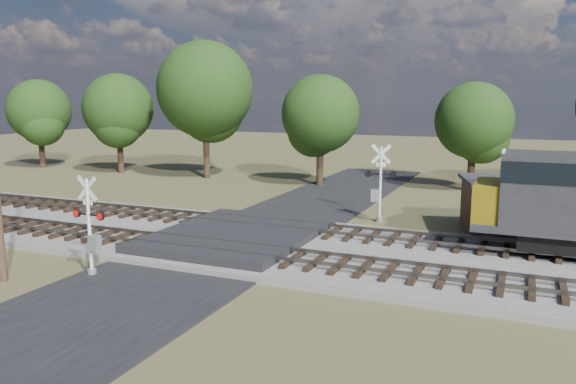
% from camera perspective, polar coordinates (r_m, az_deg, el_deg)
% --- Properties ---
extents(ground, '(160.00, 160.00, 0.00)m').
position_cam_1_polar(ground, '(26.74, -5.69, -5.48)').
color(ground, brown).
rests_on(ground, ground).
extents(ballast_bed, '(140.00, 10.00, 0.30)m').
position_cam_1_polar(ballast_bed, '(24.19, 16.33, -7.08)').
color(ballast_bed, gray).
rests_on(ballast_bed, ground).
extents(road, '(7.00, 60.00, 0.08)m').
position_cam_1_polar(road, '(26.73, -5.69, -5.40)').
color(road, black).
rests_on(road, ground).
extents(crossing_panel, '(7.00, 9.00, 0.62)m').
position_cam_1_polar(crossing_panel, '(27.09, -5.19, -4.59)').
color(crossing_panel, '#262628').
rests_on(crossing_panel, ground).
extents(track_near, '(140.00, 2.60, 0.33)m').
position_cam_1_polar(track_near, '(23.55, -1.36, -6.47)').
color(track_near, black).
rests_on(track_near, ballast_bed).
extents(track_far, '(140.00, 2.60, 0.33)m').
position_cam_1_polar(track_far, '(28.03, 2.89, -3.87)').
color(track_far, black).
rests_on(track_far, ballast_bed).
extents(crossing_signal_near, '(1.60, 0.35, 3.98)m').
position_cam_1_polar(crossing_signal_near, '(23.11, -19.35, -4.15)').
color(crossing_signal_near, silver).
rests_on(crossing_signal_near, ground).
extents(crossing_signal_far, '(1.76, 0.47, 4.39)m').
position_cam_1_polar(crossing_signal_far, '(31.82, 9.18, 0.23)').
color(crossing_signal_far, silver).
rests_on(crossing_signal_far, ground).
extents(equipment_shed, '(5.14, 5.14, 2.87)m').
position_cam_1_polar(equipment_shed, '(30.71, 21.20, -1.35)').
color(equipment_shed, '#41281B').
rests_on(equipment_shed, ground).
extents(treeline, '(81.10, 9.72, 11.80)m').
position_cam_1_polar(treeline, '(42.28, 18.80, 8.74)').
color(treeline, black).
rests_on(treeline, ground).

